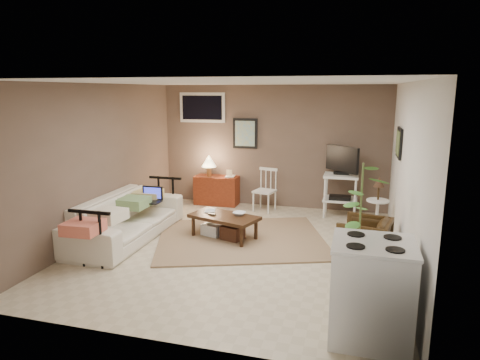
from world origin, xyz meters
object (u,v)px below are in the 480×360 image
(tv_stand, at_px, (341,179))
(armchair, at_px, (364,237))
(spindle_chair, at_px, (265,191))
(side_table, at_px, (378,199))
(red_console, at_px, (216,187))
(stove, at_px, (371,291))
(potted_plant, at_px, (360,222))
(coffee_table, at_px, (224,225))
(sofa, at_px, (127,211))

(tv_stand, xyz_separation_m, armchair, (0.42, -2.10, -0.36))
(spindle_chair, distance_m, side_table, 2.23)
(tv_stand, bearing_deg, spindle_chair, -178.80)
(red_console, height_order, spindle_chair, red_console)
(stove, bearing_deg, armchair, 91.11)
(potted_plant, height_order, stove, potted_plant)
(armchair, height_order, potted_plant, potted_plant)
(red_console, xyz_separation_m, stove, (2.94, -4.21, 0.13))
(spindle_chair, relative_size, tv_stand, 0.63)
(coffee_table, xyz_separation_m, stove, (2.15, -2.27, 0.25))
(coffee_table, bearing_deg, spindle_chair, 80.88)
(coffee_table, relative_size, spindle_chair, 1.44)
(sofa, bearing_deg, tv_stand, -55.65)
(armchair, bearing_deg, spindle_chair, -126.30)
(tv_stand, relative_size, stove, 1.35)
(sofa, height_order, stove, stove)
(armchair, relative_size, stove, 0.68)
(spindle_chair, height_order, armchair, spindle_chair)
(tv_stand, xyz_separation_m, side_table, (0.62, -0.89, -0.10))
(sofa, distance_m, red_console, 2.44)
(armchair, relative_size, potted_plant, 0.43)
(potted_plant, bearing_deg, spindle_chair, 120.84)
(side_table, bearing_deg, tv_stand, 124.85)
(sofa, height_order, red_console, red_console)
(coffee_table, height_order, potted_plant, potted_plant)
(red_console, relative_size, spindle_chair, 1.24)
(potted_plant, bearing_deg, side_table, 82.04)
(coffee_table, xyz_separation_m, side_table, (2.32, 0.88, 0.36))
(coffee_table, xyz_separation_m, armchair, (2.12, -0.33, 0.11))
(side_table, bearing_deg, armchair, -99.63)
(spindle_chair, height_order, potted_plant, potted_plant)
(spindle_chair, bearing_deg, armchair, -48.46)
(armchair, height_order, stove, stove)
(coffee_table, relative_size, side_table, 1.24)
(spindle_chair, height_order, side_table, side_table)
(tv_stand, height_order, stove, tv_stand)
(coffee_table, relative_size, tv_stand, 0.90)
(red_console, distance_m, stove, 5.14)
(sofa, relative_size, stove, 2.41)
(coffee_table, bearing_deg, potted_plant, -30.41)
(coffee_table, relative_size, sofa, 0.51)
(coffee_table, height_order, tv_stand, tv_stand)
(sofa, relative_size, tv_stand, 1.78)
(coffee_table, xyz_separation_m, tv_stand, (1.70, 1.77, 0.47))
(tv_stand, bearing_deg, coffee_table, -133.79)
(sofa, height_order, spindle_chair, sofa)
(red_console, height_order, side_table, red_console)
(red_console, distance_m, potted_plant, 4.24)
(side_table, xyz_separation_m, stove, (-0.17, -3.15, -0.11))
(coffee_table, distance_m, red_console, 2.10)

